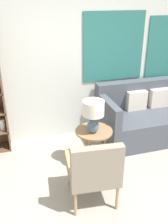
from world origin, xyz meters
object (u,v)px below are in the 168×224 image
armchair (94,169)px  table_lamp (93,112)px  side_table (94,134)px  couch (150,117)px

armchair → table_lamp: bearing=72.6°
side_table → couch: bearing=22.8°
couch → side_table: 1.36m
armchair → side_table: size_ratio=1.58×
couch → side_table: bearing=-157.2°
armchair → couch: 1.98m
couch → table_lamp: bearing=-155.8°
couch → side_table: couch is taller
side_table → table_lamp: table_lamp is taller
side_table → armchair: bearing=-108.5°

